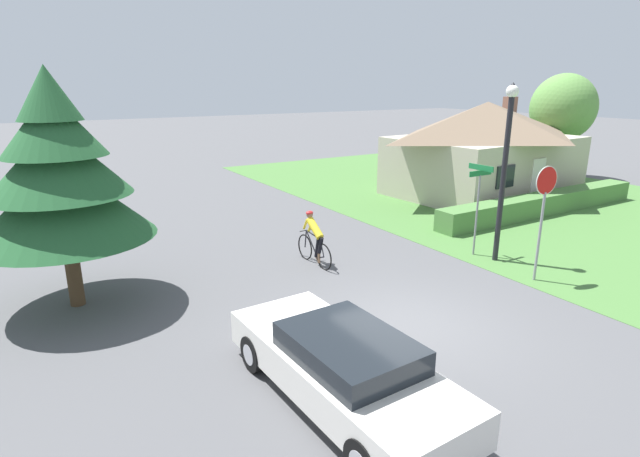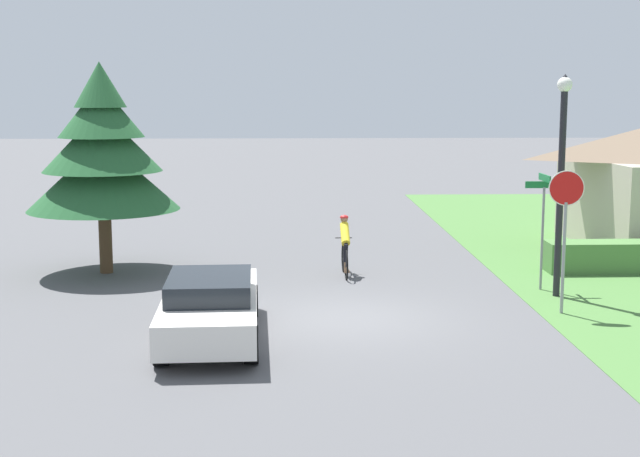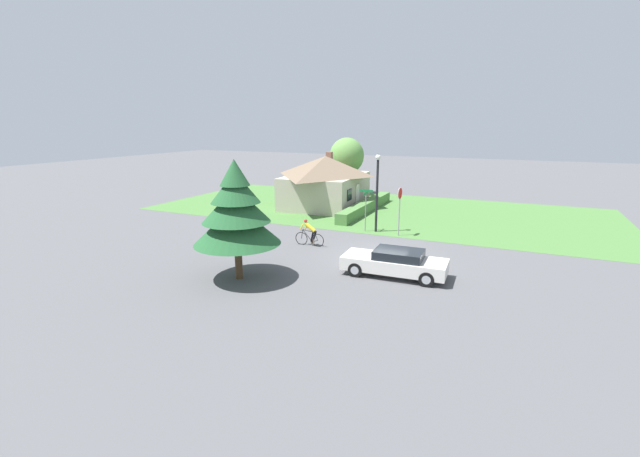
{
  "view_description": "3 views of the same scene",
  "coord_description": "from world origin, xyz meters",
  "px_view_note": "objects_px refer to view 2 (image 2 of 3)",
  "views": [
    {
      "loc": [
        -6.69,
        -7.29,
        5.05
      ],
      "look_at": [
        -0.7,
        2.47,
        1.7
      ],
      "focal_mm": 28.0,
      "sensor_mm": 36.0,
      "label": 1
    },
    {
      "loc": [
        -1.18,
        -17.99,
        4.71
      ],
      "look_at": [
        -0.45,
        2.06,
        1.58
      ],
      "focal_mm": 50.0,
      "sensor_mm": 36.0,
      "label": 2
    },
    {
      "loc": [
        -21.18,
        -6.09,
        6.92
      ],
      "look_at": [
        -2.02,
        2.66,
        1.71
      ],
      "focal_mm": 24.0,
      "sensor_mm": 36.0,
      "label": 3
    }
  ],
  "objects_px": {
    "street_lamp": "(561,164)",
    "stop_sign": "(566,213)",
    "sedan_left_lane": "(210,306)",
    "street_name_sign": "(543,211)",
    "cyclist": "(345,247)",
    "conifer_tall_near": "(102,153)"
  },
  "relations": [
    {
      "from": "street_lamp",
      "to": "stop_sign",
      "type": "bearing_deg",
      "value": -103.01
    },
    {
      "from": "cyclist",
      "to": "stop_sign",
      "type": "relative_size",
      "value": 0.59
    },
    {
      "from": "stop_sign",
      "to": "sedan_left_lane",
      "type": "bearing_deg",
      "value": 18.1
    },
    {
      "from": "sedan_left_lane",
      "to": "street_name_sign",
      "type": "height_order",
      "value": "street_name_sign"
    },
    {
      "from": "cyclist",
      "to": "conifer_tall_near",
      "type": "distance_m",
      "value": 6.65
    },
    {
      "from": "stop_sign",
      "to": "conifer_tall_near",
      "type": "distance_m",
      "value": 11.58
    },
    {
      "from": "stop_sign",
      "to": "conifer_tall_near",
      "type": "height_order",
      "value": "conifer_tall_near"
    },
    {
      "from": "cyclist",
      "to": "stop_sign",
      "type": "distance_m",
      "value": 6.16
    },
    {
      "from": "sedan_left_lane",
      "to": "street_lamp",
      "type": "bearing_deg",
      "value": -68.78
    },
    {
      "from": "stop_sign",
      "to": "street_lamp",
      "type": "distance_m",
      "value": 1.86
    },
    {
      "from": "cyclist",
      "to": "street_name_sign",
      "type": "bearing_deg",
      "value": -112.76
    },
    {
      "from": "street_lamp",
      "to": "conifer_tall_near",
      "type": "relative_size",
      "value": 0.93
    },
    {
      "from": "sedan_left_lane",
      "to": "stop_sign",
      "type": "distance_m",
      "value": 7.65
    },
    {
      "from": "street_lamp",
      "to": "cyclist",
      "type": "bearing_deg",
      "value": 152.03
    },
    {
      "from": "cyclist",
      "to": "conifer_tall_near",
      "type": "height_order",
      "value": "conifer_tall_near"
    },
    {
      "from": "sedan_left_lane",
      "to": "stop_sign",
      "type": "xyz_separation_m",
      "value": [
        7.3,
        1.7,
        1.53
      ]
    },
    {
      "from": "cyclist",
      "to": "street_name_sign",
      "type": "distance_m",
      "value": 5.05
    },
    {
      "from": "street_name_sign",
      "to": "sedan_left_lane",
      "type": "bearing_deg",
      "value": -152.07
    },
    {
      "from": "street_name_sign",
      "to": "conifer_tall_near",
      "type": "distance_m",
      "value": 11.08
    },
    {
      "from": "conifer_tall_near",
      "to": "cyclist",
      "type": "bearing_deg",
      "value": -5.4
    },
    {
      "from": "stop_sign",
      "to": "conifer_tall_near",
      "type": "bearing_deg",
      "value": -19.01
    },
    {
      "from": "street_lamp",
      "to": "conifer_tall_near",
      "type": "distance_m",
      "value": 11.35
    }
  ]
}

